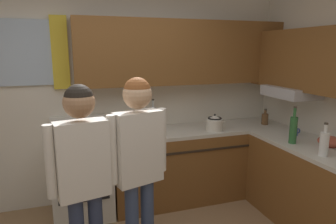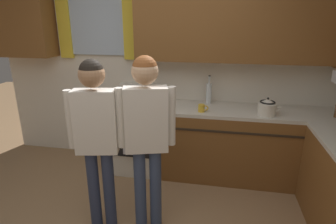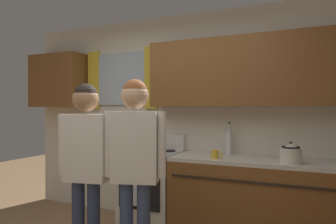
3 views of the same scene
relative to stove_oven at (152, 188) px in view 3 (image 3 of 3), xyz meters
The scene contains 8 objects.
back_wall_unit 1.15m from the stove_oven, 35.14° to the left, with size 4.60×0.42×2.60m.
kitchen_counter_run 1.79m from the stove_oven, 11.64° to the right, with size 2.23×1.93×0.90m.
stove_oven is the anchor object (origin of this frame).
bottle_tall_clear 1.07m from the stove_oven, 11.86° to the left, with size 0.07×0.07×0.37m.
mug_mustard_yellow 0.98m from the stove_oven, 12.41° to the right, with size 0.12×0.08×0.09m.
stovetop_kettle 1.65m from the stove_oven, ahead, with size 0.27×0.20×0.21m.
adult_left 1.32m from the stove_oven, 90.86° to the right, with size 0.50×0.23×1.63m.
adult_in_plaid 1.32m from the stove_oven, 69.70° to the right, with size 0.50×0.26×1.66m.
Camera 3 is at (1.39, -1.73, 1.41)m, focal length 32.70 mm.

